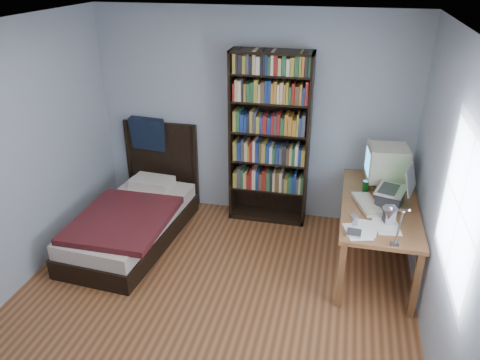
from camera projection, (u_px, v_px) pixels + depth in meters
The scene contains 14 objects.
room at pixel (202, 196), 3.71m from camera, with size 4.20×4.24×2.50m.
desk at pixel (375, 210), 5.21m from camera, with size 0.75×1.60×0.73m.
crt_monitor at pixel (386, 164), 4.94m from camera, with size 0.44×0.41×0.46m.
laptop at pixel (392, 195), 4.62m from camera, with size 0.42×0.41×0.42m.
desk_lamp at pixel (391, 217), 3.52m from camera, with size 0.22×0.49×0.58m.
keyboard at pixel (368, 204), 4.64m from camera, with size 0.19×0.49×0.03m, color #B4AC96.
speaker at pixel (390, 215), 4.31m from camera, with size 0.09×0.09×0.18m, color #939395.
soda_can at pixel (366, 186), 4.91m from camera, with size 0.06×0.06×0.12m, color #07360A.
mouse at pixel (379, 188), 4.97m from camera, with size 0.06×0.11×0.04m, color silver.
phone_silver at pixel (354, 217), 4.43m from camera, with size 0.05×0.11×0.02m, color silver.
phone_grey at pixel (355, 224), 4.32m from camera, with size 0.05×0.09×0.02m, color #939395.
external_drive at pixel (354, 233), 4.16m from camera, with size 0.13×0.13×0.03m, color #939395.
bookshelf at pixel (270, 140), 5.46m from camera, with size 0.93×0.30×2.06m.
bed at pixel (134, 217), 5.39m from camera, with size 1.03×2.02×1.16m.
Camera 1 is at (1.07, -3.14, 2.97)m, focal length 35.00 mm.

